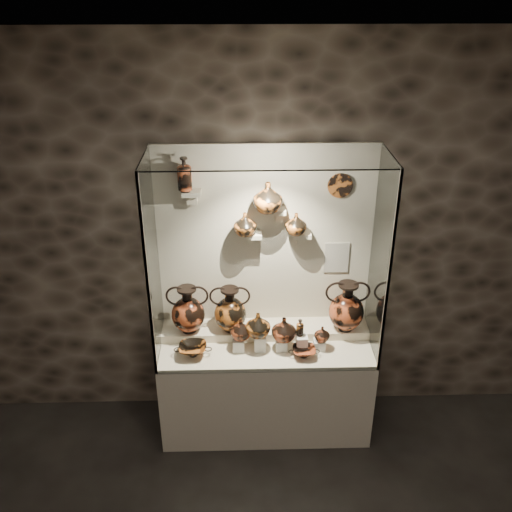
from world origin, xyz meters
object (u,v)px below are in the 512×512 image
(amphora_right, at_px, (347,306))
(jug_b, at_px, (258,325))
(lekythos_tall, at_px, (184,173))
(amphora_mid, at_px, (230,309))
(jug_c, at_px, (284,329))
(ovoid_vase_c, at_px, (296,224))
(jug_e, at_px, (322,334))
(kylix_left, at_px, (193,349))
(lekythos_small, at_px, (300,327))
(amphora_left, at_px, (188,309))
(ovoid_vase_b, at_px, (268,197))
(ovoid_vase_a, at_px, (245,224))
(jug_a, at_px, (241,329))
(kylix_right, at_px, (304,351))

(amphora_right, bearing_deg, jug_b, -171.63)
(amphora_right, relative_size, lekythos_tall, 1.49)
(lekythos_tall, bearing_deg, amphora_mid, -22.29)
(jug_c, bearing_deg, ovoid_vase_c, 63.26)
(jug_e, distance_m, kylix_left, 1.02)
(jug_b, distance_m, lekythos_small, 0.33)
(kylix_left, bearing_deg, jug_c, -6.54)
(amphora_mid, distance_m, amphora_right, 0.93)
(amphora_left, distance_m, lekythos_small, 0.90)
(amphora_mid, bearing_deg, jug_c, -0.88)
(amphora_mid, height_order, jug_b, amphora_mid)
(ovoid_vase_b, bearing_deg, lekythos_tall, 168.72)
(jug_b, relative_size, jug_c, 1.01)
(ovoid_vase_a, relative_size, ovoid_vase_c, 1.06)
(jug_c, distance_m, jug_e, 0.30)
(ovoid_vase_a, bearing_deg, amphora_right, 9.15)
(jug_e, relative_size, lekythos_small, 0.79)
(amphora_mid, relative_size, jug_e, 3.03)
(amphora_mid, xyz_separation_m, ovoid_vase_c, (0.51, 0.07, 0.71))
(amphora_mid, bearing_deg, jug_a, -40.84)
(kylix_right, relative_size, ovoid_vase_b, 1.02)
(jug_a, xyz_separation_m, lekythos_tall, (-0.39, 0.25, 1.19))
(amphora_mid, height_order, lekythos_small, amphora_mid)
(lekythos_tall, bearing_deg, ovoid_vase_c, -7.85)
(jug_c, height_order, jug_e, jug_c)
(amphora_mid, xyz_separation_m, jug_e, (0.72, -0.19, -0.12))
(amphora_left, xyz_separation_m, ovoid_vase_b, (0.63, 0.05, 0.93))
(jug_c, bearing_deg, lekythos_small, -0.53)
(amphora_left, relative_size, amphora_mid, 1.04)
(amphora_mid, relative_size, ovoid_vase_b, 1.69)
(jug_e, xyz_separation_m, lekythos_small, (-0.17, 0.02, 0.06))
(kylix_right, height_order, ovoid_vase_a, ovoid_vase_a)
(jug_e, bearing_deg, amphora_right, 14.86)
(lekythos_tall, bearing_deg, kylix_left, -94.10)
(amphora_left, distance_m, kylix_left, 0.32)
(jug_e, distance_m, lekythos_tall, 1.63)
(amphora_right, height_order, ovoid_vase_c, ovoid_vase_c)
(ovoid_vase_c, bearing_deg, amphora_right, -24.26)
(jug_e, relative_size, ovoid_vase_c, 0.74)
(lekythos_small, bearing_deg, jug_a, 169.07)
(jug_c, bearing_deg, jug_e, -7.76)
(kylix_left, relative_size, ovoid_vase_a, 1.54)
(lekythos_tall, bearing_deg, jug_c, -27.27)
(jug_c, height_order, ovoid_vase_c, ovoid_vase_c)
(lekythos_tall, height_order, ovoid_vase_c, lekythos_tall)
(ovoid_vase_c, bearing_deg, jug_a, -162.98)
(jug_b, distance_m, kylix_left, 0.54)
(amphora_right, bearing_deg, ovoid_vase_b, 170.07)
(kylix_left, xyz_separation_m, ovoid_vase_a, (0.42, 0.31, 0.92))
(jug_b, height_order, lekythos_tall, lekythos_tall)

